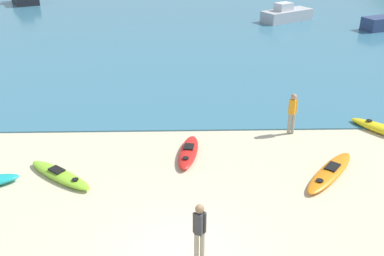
{
  "coord_description": "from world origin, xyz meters",
  "views": [
    {
      "loc": [
        0.02,
        -9.23,
        8.32
      ],
      "look_at": [
        0.41,
        6.95,
        0.5
      ],
      "focal_mm": 42.0,
      "sensor_mm": 36.0,
      "label": 1
    }
  ],
  "objects_px": {
    "kayak_on_sand_0": "(188,152)",
    "person_near_waterline": "(292,111)",
    "kayak_on_sand_1": "(60,175)",
    "person_near_foreground": "(200,229)",
    "moored_boat_0": "(286,14)",
    "kayak_on_sand_2": "(330,172)"
  },
  "relations": [
    {
      "from": "kayak_on_sand_0",
      "to": "person_near_foreground",
      "type": "height_order",
      "value": "person_near_foreground"
    },
    {
      "from": "kayak_on_sand_0",
      "to": "kayak_on_sand_1",
      "type": "height_order",
      "value": "kayak_on_sand_0"
    },
    {
      "from": "kayak_on_sand_2",
      "to": "person_near_foreground",
      "type": "xyz_separation_m",
      "value": [
        -4.74,
        -4.11,
        0.88
      ]
    },
    {
      "from": "person_near_foreground",
      "to": "kayak_on_sand_1",
      "type": "bearing_deg",
      "value": 138.35
    },
    {
      "from": "kayak_on_sand_1",
      "to": "kayak_on_sand_2",
      "type": "relative_size",
      "value": 0.89
    },
    {
      "from": "kayak_on_sand_0",
      "to": "moored_boat_0",
      "type": "height_order",
      "value": "moored_boat_0"
    },
    {
      "from": "kayak_on_sand_0",
      "to": "moored_boat_0",
      "type": "distance_m",
      "value": 24.33
    },
    {
      "from": "kayak_on_sand_2",
      "to": "person_near_waterline",
      "type": "height_order",
      "value": "person_near_waterline"
    },
    {
      "from": "kayak_on_sand_1",
      "to": "person_near_foreground",
      "type": "relative_size",
      "value": 1.57
    },
    {
      "from": "kayak_on_sand_2",
      "to": "moored_boat_0",
      "type": "bearing_deg",
      "value": 81.47
    },
    {
      "from": "kayak_on_sand_0",
      "to": "person_near_waterline",
      "type": "distance_m",
      "value": 4.69
    },
    {
      "from": "kayak_on_sand_1",
      "to": "person_near_foreground",
      "type": "distance_m",
      "value": 6.29
    },
    {
      "from": "person_near_waterline",
      "to": "person_near_foreground",
      "type": "bearing_deg",
      "value": -118.81
    },
    {
      "from": "kayak_on_sand_0",
      "to": "person_near_waterline",
      "type": "relative_size",
      "value": 1.53
    },
    {
      "from": "kayak_on_sand_1",
      "to": "moored_boat_0",
      "type": "bearing_deg",
      "value": 61.78
    },
    {
      "from": "kayak_on_sand_2",
      "to": "moored_boat_0",
      "type": "height_order",
      "value": "moored_boat_0"
    },
    {
      "from": "kayak_on_sand_0",
      "to": "moored_boat_0",
      "type": "xyz_separation_m",
      "value": [
        8.57,
        22.77,
        0.45
      ]
    },
    {
      "from": "kayak_on_sand_1",
      "to": "person_near_waterline",
      "type": "xyz_separation_m",
      "value": [
        8.73,
        3.27,
        0.88
      ]
    },
    {
      "from": "kayak_on_sand_0",
      "to": "moored_boat_0",
      "type": "relative_size",
      "value": 0.58
    },
    {
      "from": "person_near_foreground",
      "to": "person_near_waterline",
      "type": "height_order",
      "value": "person_near_waterline"
    },
    {
      "from": "person_near_waterline",
      "to": "moored_boat_0",
      "type": "relative_size",
      "value": 0.38
    },
    {
      "from": "person_near_foreground",
      "to": "kayak_on_sand_2",
      "type": "bearing_deg",
      "value": 40.98
    }
  ]
}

